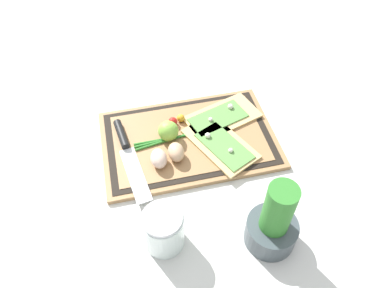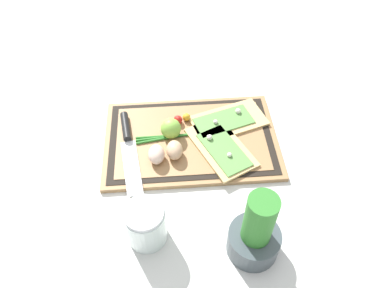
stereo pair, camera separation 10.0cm
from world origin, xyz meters
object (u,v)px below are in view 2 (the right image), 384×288
Objects in this scene: lime at (171,128)px; cherry_tomato_yellow at (186,117)px; pizza_slice_far at (221,148)px; herb_pot at (255,234)px; pizza_slice_near at (228,121)px; knife at (127,138)px; egg_pink at (156,154)px; egg_brown at (174,150)px; cherry_tomato_red at (178,120)px; sauce_jar at (146,226)px.

lime reaches higher than cherry_tomato_yellow.
pizza_slice_far is 1.19× the size of herb_pot.
pizza_slice_near reaches higher than knife.
pizza_slice_far is at bearing -172.44° from egg_pink.
egg_brown is 0.05m from egg_pink.
cherry_tomato_red is at bearing 21.47° from cherry_tomato_yellow.
cherry_tomato_yellow is (-0.04, -0.13, -0.01)m from egg_brown.
lime is at bearing 65.53° from cherry_tomato_red.
cherry_tomato_yellow is at bearing -53.18° from pizza_slice_far.
lime is at bearing -63.96° from herb_pot.
knife is at bearing 4.35° from lime.
herb_pot is (-0.00, 0.38, 0.05)m from pizza_slice_near.
pizza_slice_near is 0.19m from egg_brown.
egg_brown is at bearing -59.27° from herb_pot.
herb_pot is (-0.03, 0.28, 0.05)m from pizza_slice_far.
sauce_jar is (0.09, 0.34, 0.02)m from cherry_tomato_red.
cherry_tomato_yellow is (0.09, -0.12, 0.01)m from pizza_slice_far.
egg_pink is at bearing 137.27° from knife.
pizza_slice_far is at bearing -174.46° from egg_brown.
cherry_tomato_red is 0.42m from herb_pot.
pizza_slice_near is 0.10m from pizza_slice_far.
pizza_slice_far is 0.29m from herb_pot.
sauce_jar is at bearing 100.84° from knife.
pizza_slice_far is at bearing 168.75° from knife.
sauce_jar is (0.23, -0.05, -0.02)m from herb_pot.
sauce_jar is (0.20, 0.23, 0.03)m from pizza_slice_far.
knife is at bearing 21.49° from cherry_tomato_yellow.
egg_brown is 0.14m from cherry_tomato_yellow.
herb_pot reaches higher than pizza_slice_far.
cherry_tomato_red is (-0.06, -0.13, -0.01)m from egg_pink.
sauce_jar is at bearing -11.88° from herb_pot.
cherry_tomato_red is at bearing -97.05° from egg_brown.
egg_brown is (0.13, 0.01, 0.02)m from pizza_slice_far.
sauce_jar is at bearing 49.46° from pizza_slice_far.
lime is 0.05m from cherry_tomato_red.
pizza_slice_far is 0.26m from knife.
cherry_tomato_red is (0.11, -0.11, 0.01)m from pizza_slice_far.
cherry_tomato_yellow is (-0.17, -0.07, 0.00)m from knife.
pizza_slice_near is 4.01× the size of egg_brown.
pizza_slice_near is at bearing -124.63° from sauce_jar.
egg_brown reaches higher than cherry_tomato_red.
pizza_slice_near is 4.14× the size of lime.
lime reaches higher than egg_pink.
cherry_tomato_yellow is (-0.03, -0.01, -0.00)m from cherry_tomato_red.
egg_pink reaches higher than knife.
lime reaches higher than cherry_tomato_red.
cherry_tomato_red is at bearing -43.52° from pizza_slice_far.
lime is at bearing 50.70° from cherry_tomato_yellow.
egg_pink is at bearing 30.98° from pizza_slice_near.
lime reaches higher than pizza_slice_near.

